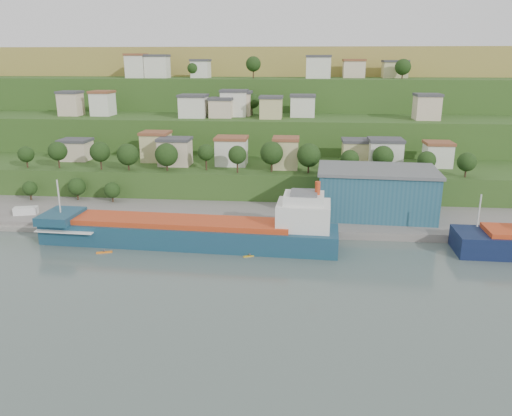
# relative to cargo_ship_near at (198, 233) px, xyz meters

# --- Properties ---
(ground) EXTENTS (500.00, 500.00, 0.00)m
(ground) POSITION_rel_cargo_ship_near_xyz_m (4.44, -8.45, -2.89)
(ground) COLOR #4B5B57
(ground) RESTS_ON ground
(quay) EXTENTS (220.00, 26.00, 4.00)m
(quay) POSITION_rel_cargo_ship_near_xyz_m (24.44, 19.55, -2.89)
(quay) COLOR slate
(quay) RESTS_ON ground
(pebble_beach) EXTENTS (40.00, 18.00, 2.40)m
(pebble_beach) POSITION_rel_cargo_ship_near_xyz_m (-50.56, 13.55, -2.89)
(pebble_beach) COLOR slate
(pebble_beach) RESTS_ON ground
(hillside) EXTENTS (360.00, 210.00, 96.00)m
(hillside) POSITION_rel_cargo_ship_near_xyz_m (4.43, 160.23, -2.80)
(hillside) COLOR #284719
(hillside) RESTS_ON ground
(cargo_ship_near) EXTENTS (70.83, 14.28, 18.09)m
(cargo_ship_near) POSITION_rel_cargo_ship_near_xyz_m (0.00, 0.00, 0.00)
(cargo_ship_near) COLOR #154252
(cargo_ship_near) RESTS_ON ground
(warehouse) EXTENTS (31.98, 20.64, 12.80)m
(warehouse) POSITION_rel_cargo_ship_near_xyz_m (44.10, 21.76, 5.55)
(warehouse) COLOR #214F63
(warehouse) RESTS_ON quay
(caravan) EXTENTS (6.55, 4.10, 2.84)m
(caravan) POSITION_rel_cargo_ship_near_xyz_m (-50.20, 13.09, -0.27)
(caravan) COLOR silver
(caravan) RESTS_ON pebble_beach
(dinghy) EXTENTS (3.74, 1.89, 0.72)m
(dinghy) POSITION_rel_cargo_ship_near_xyz_m (-43.53, 11.46, -1.33)
(dinghy) COLOR silver
(dinghy) RESTS_ON pebble_beach
(kayak_orange) EXTENTS (3.52, 1.73, 0.88)m
(kayak_orange) POSITION_rel_cargo_ship_near_xyz_m (-20.27, -7.35, -2.63)
(kayak_orange) COLOR orange
(kayak_orange) RESTS_ON ground
(kayak_yellow) EXTENTS (2.92, 1.63, 0.74)m
(kayak_yellow) POSITION_rel_cargo_ship_near_xyz_m (13.05, -6.40, -2.67)
(kayak_yellow) COLOR gold
(kayak_yellow) RESTS_ON ground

